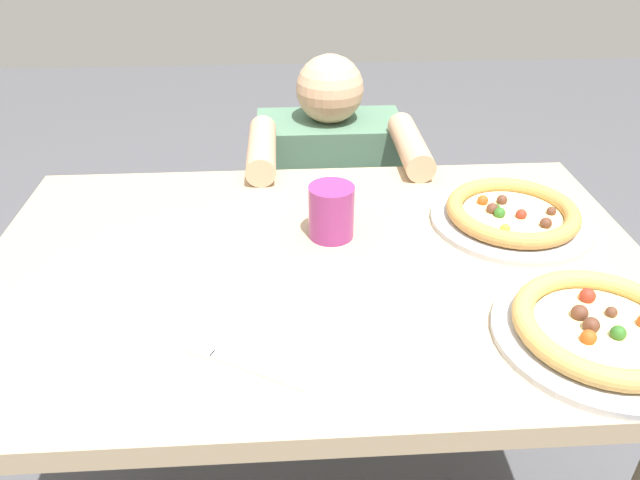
{
  "coord_description": "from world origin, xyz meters",
  "views": [
    {
      "loc": [
        -0.05,
        -0.93,
        1.38
      ],
      "look_at": [
        0.01,
        0.03,
        0.78
      ],
      "focal_mm": 33.98,
      "sensor_mm": 36.0,
      "label": 1
    }
  ],
  "objects_px": {
    "pizza_far": "(512,214)",
    "diner_seated": "(329,229)",
    "fork": "(239,364)",
    "pizza_near": "(602,329)",
    "drink_cup_colored": "(331,212)"
  },
  "relations": [
    {
      "from": "pizza_near",
      "to": "drink_cup_colored",
      "type": "xyz_separation_m",
      "value": [
        -0.39,
        0.34,
        0.03
      ]
    },
    {
      "from": "diner_seated",
      "to": "pizza_near",
      "type": "bearing_deg",
      "value": -68.94
    },
    {
      "from": "pizza_far",
      "to": "diner_seated",
      "type": "height_order",
      "value": "diner_seated"
    },
    {
      "from": "pizza_far",
      "to": "drink_cup_colored",
      "type": "bearing_deg",
      "value": -176.12
    },
    {
      "from": "drink_cup_colored",
      "to": "diner_seated",
      "type": "relative_size",
      "value": 0.11
    },
    {
      "from": "drink_cup_colored",
      "to": "fork",
      "type": "relative_size",
      "value": 0.58
    },
    {
      "from": "fork",
      "to": "diner_seated",
      "type": "relative_size",
      "value": 0.2
    },
    {
      "from": "pizza_near",
      "to": "pizza_far",
      "type": "height_order",
      "value": "same"
    },
    {
      "from": "pizza_near",
      "to": "diner_seated",
      "type": "height_order",
      "value": "diner_seated"
    },
    {
      "from": "pizza_near",
      "to": "fork",
      "type": "relative_size",
      "value": 1.78
    },
    {
      "from": "diner_seated",
      "to": "drink_cup_colored",
      "type": "bearing_deg",
      "value": -93.99
    },
    {
      "from": "pizza_far",
      "to": "diner_seated",
      "type": "xyz_separation_m",
      "value": [
        -0.33,
        0.55,
        -0.35
      ]
    },
    {
      "from": "pizza_near",
      "to": "drink_cup_colored",
      "type": "height_order",
      "value": "drink_cup_colored"
    },
    {
      "from": "pizza_far",
      "to": "fork",
      "type": "height_order",
      "value": "pizza_far"
    },
    {
      "from": "fork",
      "to": "diner_seated",
      "type": "xyz_separation_m",
      "value": [
        0.2,
        0.94,
        -0.33
      ]
    }
  ]
}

